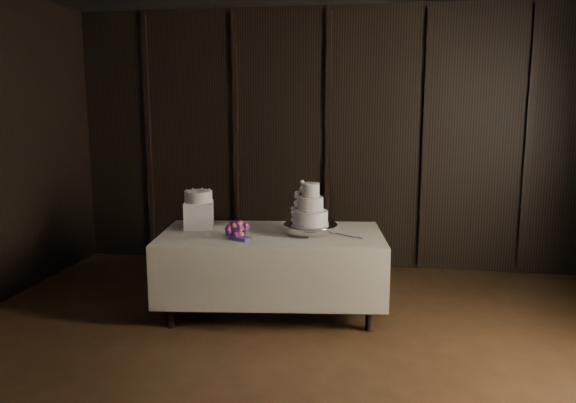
{
  "coord_description": "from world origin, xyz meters",
  "views": [
    {
      "loc": [
        0.61,
        -3.04,
        1.9
      ],
      "look_at": [
        -0.19,
        1.8,
        1.05
      ],
      "focal_mm": 35.0,
      "sensor_mm": 36.0,
      "label": 1
    }
  ],
  "objects_px": {
    "bouquet": "(238,230)",
    "box_pedestal": "(199,215)",
    "display_table": "(272,269)",
    "small_cake": "(198,196)",
    "wedding_cake": "(307,208)",
    "cake_stand": "(310,229)"
  },
  "relations": [
    {
      "from": "bouquet",
      "to": "box_pedestal",
      "type": "distance_m",
      "value": 0.53
    },
    {
      "from": "display_table",
      "to": "small_cake",
      "type": "xyz_separation_m",
      "value": [
        -0.71,
        0.08,
        0.64
      ]
    },
    {
      "from": "display_table",
      "to": "bouquet",
      "type": "relative_size",
      "value": 5.62
    },
    {
      "from": "display_table",
      "to": "bouquet",
      "type": "distance_m",
      "value": 0.52
    },
    {
      "from": "display_table",
      "to": "bouquet",
      "type": "bearing_deg",
      "value": -149.19
    },
    {
      "from": "wedding_cake",
      "to": "bouquet",
      "type": "height_order",
      "value": "wedding_cake"
    },
    {
      "from": "display_table",
      "to": "small_cake",
      "type": "relative_size",
      "value": 8.25
    },
    {
      "from": "bouquet",
      "to": "cake_stand",
      "type": "bearing_deg",
      "value": 19.44
    },
    {
      "from": "cake_stand",
      "to": "wedding_cake",
      "type": "height_order",
      "value": "wedding_cake"
    },
    {
      "from": "wedding_cake",
      "to": "display_table",
      "type": "bearing_deg",
      "value": -168.84
    },
    {
      "from": "cake_stand",
      "to": "box_pedestal",
      "type": "distance_m",
      "value": 1.06
    },
    {
      "from": "display_table",
      "to": "wedding_cake",
      "type": "height_order",
      "value": "wedding_cake"
    },
    {
      "from": "display_table",
      "to": "bouquet",
      "type": "xyz_separation_m",
      "value": [
        -0.26,
        -0.2,
        0.4
      ]
    },
    {
      "from": "display_table",
      "to": "cake_stand",
      "type": "relative_size",
      "value": 4.35
    },
    {
      "from": "wedding_cake",
      "to": "bouquet",
      "type": "relative_size",
      "value": 0.99
    },
    {
      "from": "small_cake",
      "to": "bouquet",
      "type": "bearing_deg",
      "value": -32.74
    },
    {
      "from": "box_pedestal",
      "to": "small_cake",
      "type": "xyz_separation_m",
      "value": [
        0.0,
        0.0,
        0.18
      ]
    },
    {
      "from": "wedding_cake",
      "to": "small_cake",
      "type": "distance_m",
      "value": 1.04
    },
    {
      "from": "cake_stand",
      "to": "bouquet",
      "type": "xyz_separation_m",
      "value": [
        -0.61,
        -0.22,
        0.01
      ]
    },
    {
      "from": "bouquet",
      "to": "box_pedestal",
      "type": "xyz_separation_m",
      "value": [
        -0.45,
        0.29,
        0.07
      ]
    },
    {
      "from": "display_table",
      "to": "wedding_cake",
      "type": "bearing_deg",
      "value": -7.83
    },
    {
      "from": "display_table",
      "to": "cake_stand",
      "type": "height_order",
      "value": "cake_stand"
    }
  ]
}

